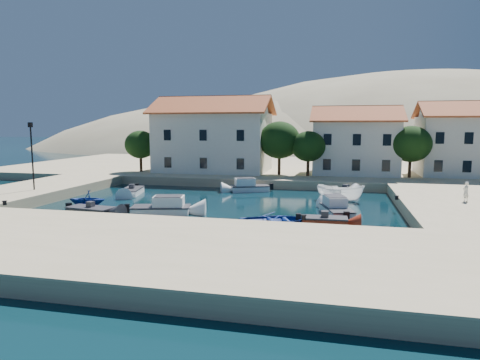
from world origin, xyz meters
name	(u,v)px	position (x,y,z in m)	size (l,w,h in m)	color
ground	(180,231)	(0.00, 0.00, 0.00)	(400.00, 400.00, 0.00)	black
quay_south	(139,249)	(0.00, -6.00, 0.50)	(52.00, 12.00, 1.00)	tan
quay_east	(475,209)	(20.50, 10.00, 0.50)	(11.00, 20.00, 1.00)	tan
quay_west	(35,191)	(-19.00, 10.00, 0.50)	(8.00, 20.00, 1.00)	tan
quay_north	(284,169)	(2.00, 38.00, 0.50)	(80.00, 36.00, 1.00)	tan
hills	(369,215)	(20.64, 123.62, -23.40)	(254.00, 176.00, 99.00)	gray
building_left	(214,133)	(-6.00, 28.00, 5.94)	(14.70, 9.45, 9.70)	silver
building_mid	(356,139)	(12.00, 29.00, 5.22)	(10.50, 8.40, 8.30)	silver
building_right	(459,138)	(24.00, 30.00, 5.47)	(9.45, 8.40, 8.80)	silver
trees	(292,143)	(4.51, 25.46, 4.84)	(37.30, 5.30, 6.45)	#382314
lamppost	(32,149)	(-17.50, 8.00, 4.75)	(0.35, 0.25, 6.22)	black
bollards	(235,205)	(2.80, 3.87, 1.15)	(29.36, 9.56, 0.30)	black
motorboat_grey_sw	(91,211)	(-8.73, 3.36, 0.30)	(3.86, 2.12, 1.25)	#343339
cabin_cruiser_south	(161,208)	(-3.52, 4.95, 0.48)	(4.87, 2.97, 1.60)	white
rowboat_south	(276,226)	(5.91, 2.97, 0.00)	(3.53, 4.94, 1.02)	navy
motorboat_red_se	(325,222)	(9.23, 3.72, 0.30)	(3.17, 1.54, 1.25)	maroon
cabin_cruiser_east	(337,209)	(10.01, 7.63, 0.48)	(2.88, 4.64, 1.60)	white
boat_east	(340,201)	(10.26, 14.15, 0.00)	(1.69, 4.49, 1.73)	white
motorboat_white_ne	(345,192)	(10.80, 17.89, 0.30)	(2.55, 3.27, 1.25)	white
rowboat_west	(87,206)	(-10.98, 6.40, 0.00)	(2.63, 3.05, 1.60)	navy
motorboat_white_west	(132,192)	(-10.29, 13.24, 0.29)	(2.51, 4.12, 1.25)	white
cabin_cruiser_north	(250,187)	(0.95, 17.99, 0.48)	(4.32, 3.07, 1.60)	white
pedestrian	(466,192)	(19.84, 10.27, 1.79)	(0.58, 0.38, 1.58)	white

